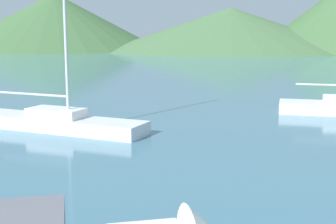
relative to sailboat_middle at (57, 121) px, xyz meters
The scene contains 3 objects.
sailboat_middle is the anchor object (origin of this frame).
hill_west 93.90m from the sailboat_middle, 110.21° to the left, with size 49.34×49.34×12.86m.
hill_central 86.41m from the sailboat_middle, 84.72° to the left, with size 55.92×55.92×9.31m.
Camera 1 is at (1.59, -2.45, 4.04)m, focal length 50.00 mm.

